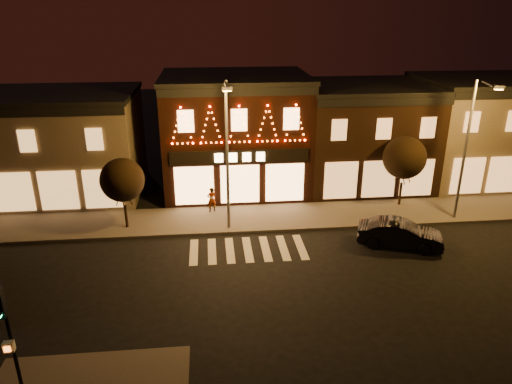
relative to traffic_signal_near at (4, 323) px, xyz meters
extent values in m
plane|color=black|center=(8.53, 6.42, -3.47)|extent=(120.00, 120.00, 0.00)
cube|color=#47423D|center=(10.53, 14.42, -3.40)|extent=(44.00, 4.00, 0.15)
cube|color=brown|center=(-4.47, 20.42, 0.03)|extent=(12.00, 8.00, 7.00)
cube|color=black|center=(-4.47, 20.42, 3.68)|extent=(12.20, 8.20, 0.30)
cube|color=black|center=(-4.47, 16.37, 3.28)|extent=(12.00, 0.25, 0.50)
cube|color=black|center=(8.53, 20.42, 0.53)|extent=(10.00, 8.00, 8.00)
cube|color=black|center=(8.53, 20.42, 4.68)|extent=(10.20, 8.20, 0.30)
cube|color=black|center=(8.53, 16.37, 4.28)|extent=(10.00, 0.25, 0.50)
cube|color=black|center=(8.53, 16.32, 0.13)|extent=(9.00, 0.15, 0.90)
cube|color=#FFD87F|center=(8.53, 16.22, 0.13)|extent=(3.40, 0.08, 0.60)
cube|color=#311D11|center=(18.03, 20.42, 0.13)|extent=(9.00, 8.00, 7.20)
cube|color=black|center=(18.03, 20.42, 3.88)|extent=(9.20, 8.20, 0.30)
cube|color=black|center=(18.03, 16.37, 3.48)|extent=(9.00, 0.25, 0.50)
cube|color=brown|center=(27.03, 20.42, 0.28)|extent=(9.00, 8.00, 7.50)
cube|color=black|center=(27.03, 20.42, 4.18)|extent=(9.20, 8.20, 0.30)
cylinder|color=black|center=(0.01, 0.15, -0.97)|extent=(0.12, 0.12, 4.71)
cube|color=beige|center=(0.00, -0.06, -0.86)|extent=(0.34, 0.25, 0.35)
cylinder|color=#59595E|center=(7.60, 13.12, 1.09)|extent=(0.18, 0.18, 8.82)
cylinder|color=#59595E|center=(7.60, 12.24, 5.38)|extent=(0.11, 1.76, 0.11)
cube|color=#59595E|center=(7.60, 11.36, 5.33)|extent=(0.55, 0.31, 0.20)
cube|color=orange|center=(7.60, 11.36, 5.21)|extent=(0.42, 0.22, 0.06)
cylinder|color=#59595E|center=(21.96, 13.10, 0.99)|extent=(0.17, 0.17, 8.63)
cylinder|color=#59595E|center=(22.13, 12.25, 5.20)|extent=(0.43, 1.72, 0.11)
cube|color=#59595E|center=(22.29, 11.40, 5.15)|extent=(0.59, 0.40, 0.19)
cube|color=orange|center=(22.29, 11.40, 5.03)|extent=(0.44, 0.29, 0.05)
cylinder|color=black|center=(1.44, 13.76, -2.61)|extent=(0.16, 0.16, 1.42)
sphere|color=black|center=(1.44, 13.76, -0.28)|extent=(2.60, 2.60, 2.60)
cylinder|color=black|center=(19.28, 15.51, -2.55)|extent=(0.17, 0.17, 1.54)
sphere|color=black|center=(19.28, 15.51, -0.03)|extent=(2.81, 2.81, 2.81)
imported|color=black|center=(17.07, 9.94, -2.71)|extent=(4.92, 3.13, 1.53)
imported|color=gray|center=(6.62, 15.62, -2.50)|extent=(0.69, 0.56, 1.65)
camera|label=1|loc=(6.58, -13.07, 9.27)|focal=33.37mm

